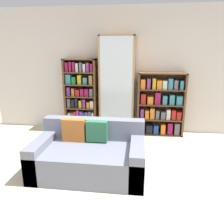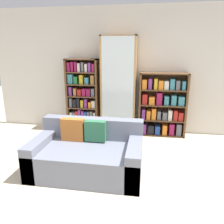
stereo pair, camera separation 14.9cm
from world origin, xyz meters
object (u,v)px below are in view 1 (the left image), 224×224
(bookshelf_left, at_px, (81,97))
(couch, at_px, (90,155))
(wine_bottle, at_px, (136,134))
(bookshelf_right, at_px, (160,106))
(display_cabinet, at_px, (117,87))

(bookshelf_left, bearing_deg, couch, -71.73)
(bookshelf_left, distance_m, wine_bottle, 1.49)
(bookshelf_left, xyz_separation_m, wine_bottle, (1.26, -0.47, -0.64))
(bookshelf_left, height_order, bookshelf_right, bookshelf_left)
(couch, xyz_separation_m, bookshelf_right, (1.19, 1.72, 0.37))
(couch, distance_m, display_cabinet, 1.89)
(couch, distance_m, wine_bottle, 1.44)
(bookshelf_left, xyz_separation_m, display_cabinet, (0.81, -0.02, 0.24))
(couch, relative_size, bookshelf_left, 1.00)
(bookshelf_right, bearing_deg, wine_bottle, -136.80)
(bookshelf_left, distance_m, display_cabinet, 0.85)
(display_cabinet, relative_size, bookshelf_right, 1.55)
(couch, distance_m, bookshelf_right, 2.12)
(wine_bottle, bearing_deg, bookshelf_left, 159.63)
(couch, height_order, display_cabinet, display_cabinet)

